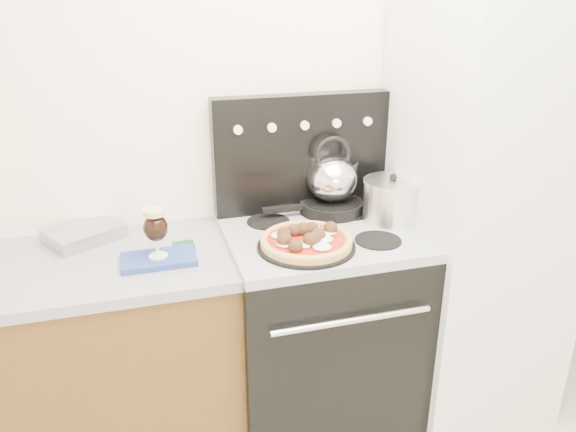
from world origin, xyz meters
name	(u,v)px	position (x,y,z in m)	size (l,w,h in m)	color
room_shell	(416,251)	(0.00, 0.29, 1.25)	(3.52, 3.01, 2.52)	beige
base_cabinet	(46,376)	(-1.02, 1.20, 0.43)	(1.45, 0.60, 0.86)	brown
countertop	(26,273)	(-1.02, 1.20, 0.88)	(1.48, 0.63, 0.04)	#93939A
stove_body	(319,333)	(0.08, 1.18, 0.44)	(0.76, 0.65, 0.88)	black
cooktop	(321,236)	(0.08, 1.18, 0.90)	(0.76, 0.65, 0.04)	#ADADB2
backguard	(301,153)	(0.08, 1.45, 1.17)	(0.76, 0.08, 0.50)	black
fridge	(478,209)	(0.78, 1.15, 0.95)	(0.64, 0.68, 1.90)	silver
foil_sheet	(85,234)	(-0.83, 1.40, 0.93)	(0.27, 0.20, 0.05)	silver
oven_mitt	(159,259)	(-0.56, 1.12, 0.91)	(0.27, 0.15, 0.02)	navy
beer_glass	(156,233)	(-0.56, 1.12, 1.02)	(0.09, 0.09, 0.19)	black
pizza_pan	(306,246)	(-0.02, 1.04, 0.93)	(0.37, 0.37, 0.01)	black
pizza	(306,239)	(-0.02, 1.04, 0.96)	(0.34, 0.34, 0.05)	#EAC75F
skillet	(331,207)	(0.19, 1.36, 0.94)	(0.27, 0.27, 0.05)	black
tea_kettle	(332,175)	(0.19, 1.36, 1.09)	(0.22, 0.22, 0.24)	silver
stock_pot	(391,202)	(0.40, 1.20, 1.00)	(0.23, 0.23, 0.17)	silver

